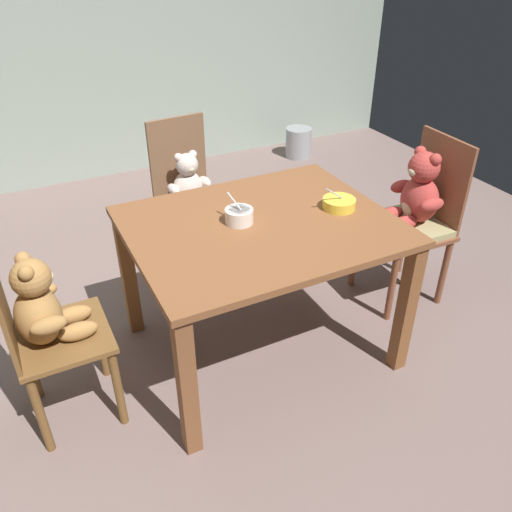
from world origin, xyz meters
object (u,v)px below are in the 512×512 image
Objects in this scene: dining_table at (261,244)px; teddy_chair_near_left at (44,317)px; porridge_bowl_yellow_near_right at (339,203)px; teddy_chair_near_right at (415,206)px; teddy_chair_far_center at (189,191)px; metal_pail at (298,143)px; porridge_bowl_white_center at (239,216)px.

teddy_chair_near_left is at bearing -179.66° from dining_table.
dining_table is 7.09× the size of porridge_bowl_yellow_near_right.
teddy_chair_far_center is (-0.98, 0.79, -0.04)m from teddy_chair_near_right.
porridge_bowl_yellow_near_right is 0.61× the size of metal_pail.
porridge_bowl_white_center reaches higher than porridge_bowl_yellow_near_right.
dining_table is 4.30× the size of metal_pail.
teddy_chair_far_center is at bearing 115.47° from porridge_bowl_yellow_near_right.
porridge_bowl_yellow_near_right is at bearing -5.05° from dining_table.
teddy_chair_far_center is at bearing -139.58° from metal_pail.
teddy_chair_far_center is at bearing -36.75° from teddy_chair_near_right.
dining_table is at bearing 174.95° from porridge_bowl_yellow_near_right.
teddy_chair_far_center reaches higher than dining_table.
teddy_chair_near_left reaches higher than porridge_bowl_yellow_near_right.
teddy_chair_near_right is 0.60m from porridge_bowl_yellow_near_right.
porridge_bowl_white_center is at bearing 2.38° from teddy_chair_near_right.
teddy_chair_near_right is 1.10× the size of teddy_chair_near_left.
dining_table is 0.85m from teddy_chair_far_center.
porridge_bowl_white_center is (0.86, 0.05, 0.21)m from teddy_chair_near_left.
porridge_bowl_yellow_near_right is 2.52m from metal_pail.
teddy_chair_near_right reaches higher than teddy_chair_near_left.
porridge_bowl_yellow_near_right is at bearing 10.81° from teddy_chair_near_right.
teddy_chair_far_center is 1.25m from teddy_chair_near_left.
teddy_chair_far_center reaches higher than porridge_bowl_white_center.
teddy_chair_near_right is (0.95, 0.05, -0.05)m from dining_table.
teddy_chair_near_left is at bearing -138.60° from metal_pail.
teddy_chair_near_right is at bearing 1.39° from teddy_chair_near_left.
teddy_chair_near_left is at bearing 178.78° from porridge_bowl_yellow_near_right.
dining_table is 1.37× the size of teddy_chair_near_left.
metal_pail is (1.58, 2.10, -0.61)m from porridge_bowl_white_center.
teddy_chair_far_center reaches higher than porridge_bowl_yellow_near_right.
teddy_chair_near_left is at bearing -52.39° from teddy_chair_far_center.
teddy_chair_far_center is 5.69× the size of porridge_bowl_yellow_near_right.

